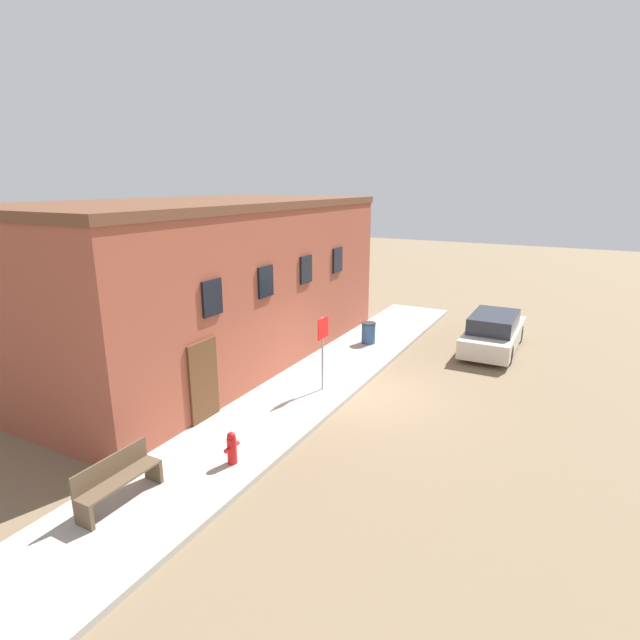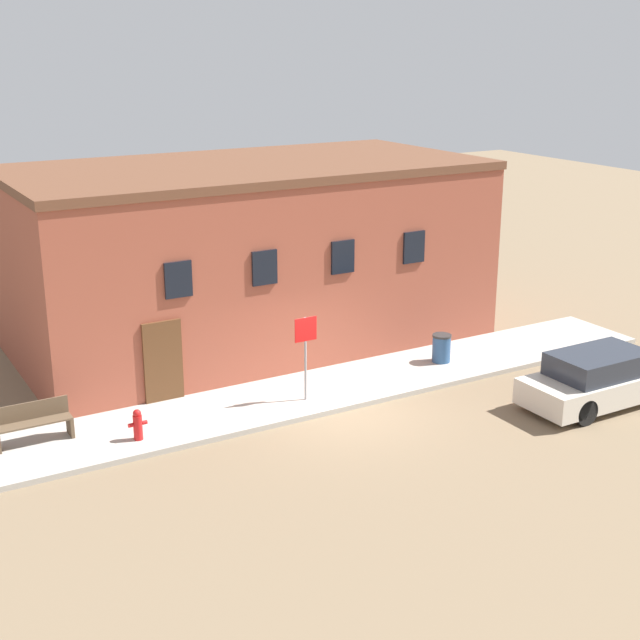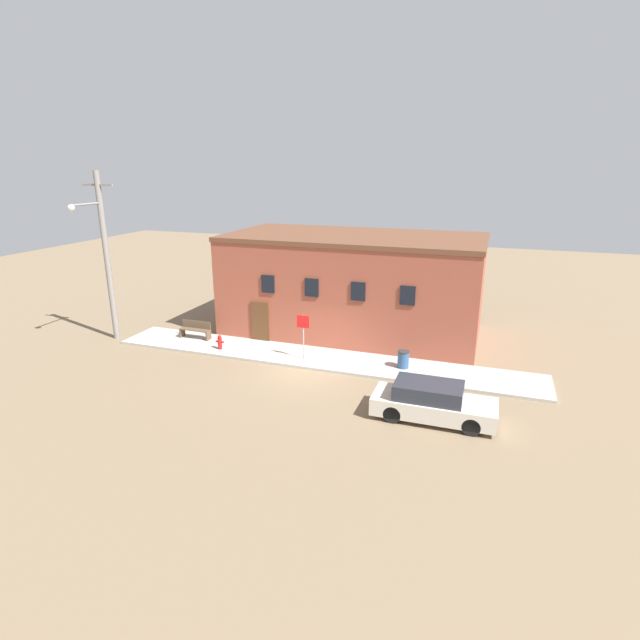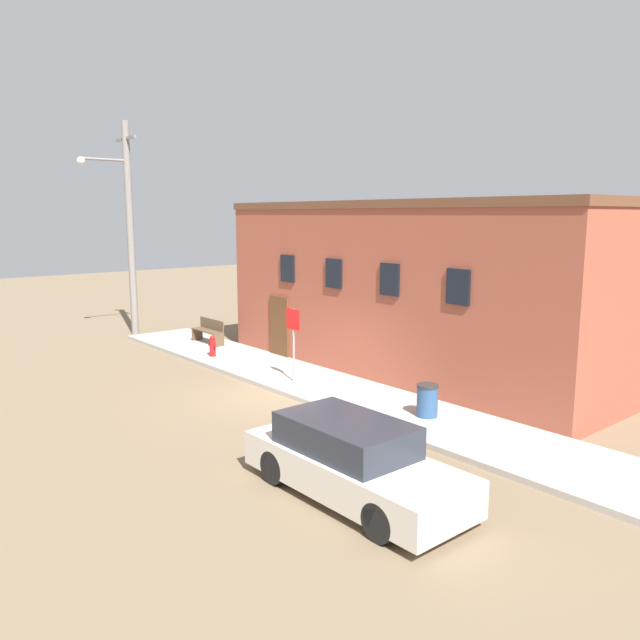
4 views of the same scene
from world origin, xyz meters
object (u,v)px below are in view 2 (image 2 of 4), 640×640
fire_hydrant (138,425)px  parked_car (602,379)px  trash_bin (441,348)px  bench (33,423)px  stop_sign (306,343)px

fire_hydrant → parked_car: size_ratio=0.16×
parked_car → trash_bin: bearing=113.4°
bench → parked_car: (12.91, -4.59, 0.07)m
fire_hydrant → trash_bin: (9.05, 0.64, 0.04)m
bench → parked_car: 13.71m
fire_hydrant → stop_sign: bearing=1.7°
stop_sign → bench: bearing=171.9°
stop_sign → parked_car: 7.47m
stop_sign → bench: size_ratio=1.28×
parked_car → fire_hydrant: bearing=162.0°
bench → trash_bin: size_ratio=2.12×
stop_sign → trash_bin: stop_sign is taller
trash_bin → parked_car: parked_car is taller
fire_hydrant → stop_sign: size_ratio=0.34×
trash_bin → bench: bearing=177.8°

